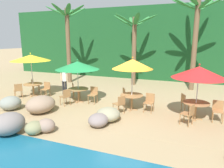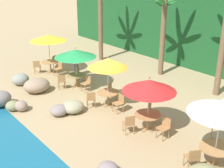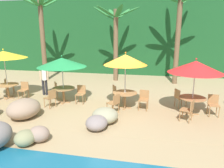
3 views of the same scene
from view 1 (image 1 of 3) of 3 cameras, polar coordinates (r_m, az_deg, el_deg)
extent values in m
plane|color=tan|center=(10.13, 3.60, -6.97)|extent=(120.00, 120.00, 0.00)
cube|color=tan|center=(10.13, 3.60, -6.95)|extent=(18.00, 5.20, 0.01)
cube|color=#194C23|center=(18.35, 12.56, 10.97)|extent=(28.00, 2.40, 6.00)
ellipsoid|color=gray|center=(8.64, -1.05, -8.43)|extent=(1.00, 1.07, 0.57)
ellipsoid|color=gray|center=(8.15, -3.84, -9.99)|extent=(0.78, 0.87, 0.51)
ellipsoid|color=gray|center=(11.08, -26.41, -4.77)|extent=(0.98, 0.99, 0.66)
ellipsoid|color=gray|center=(10.13, -19.21, -5.36)|extent=(1.23, 1.45, 0.78)
ellipsoid|color=gray|center=(8.03, -17.86, -10.94)|extent=(0.67, 0.60, 0.51)
ellipsoid|color=gray|center=(8.62, -1.18, -8.76)|extent=(0.83, 0.77, 0.49)
ellipsoid|color=gray|center=(8.33, -26.83, -9.80)|extent=(1.03, 1.18, 0.79)
ellipsoid|color=#85845B|center=(8.02, -20.84, -11.32)|extent=(0.64, 0.67, 0.48)
cylinder|color=silver|center=(13.05, -21.32, 2.01)|extent=(0.04, 0.04, 2.39)
cone|color=yellow|center=(12.92, -21.70, 6.80)|extent=(2.28, 2.28, 0.36)
sphere|color=yellow|center=(12.90, -21.80, 7.95)|extent=(0.07, 0.07, 0.07)
cube|color=#A37547|center=(13.30, -20.93, -3.00)|extent=(0.60, 0.12, 0.03)
cube|color=#A37547|center=(13.30, -20.93, -3.00)|extent=(0.12, 0.60, 0.03)
cylinder|color=#A37547|center=(13.21, -21.04, -1.52)|extent=(0.09, 0.09, 0.71)
cylinder|color=#A37547|center=(13.14, -21.16, -0.01)|extent=(1.10, 1.10, 0.03)
cylinder|color=#9E7042|center=(12.49, -17.83, -2.74)|extent=(0.04, 0.04, 0.45)
cylinder|color=#9E7042|center=(12.70, -19.14, -2.58)|extent=(0.04, 0.04, 0.45)
cylinder|color=#9E7042|center=(12.77, -16.90, -2.35)|extent=(0.04, 0.04, 0.45)
cylinder|color=#9E7042|center=(12.98, -18.20, -2.21)|extent=(0.04, 0.04, 0.45)
cube|color=#9E7042|center=(12.68, -18.09, -1.42)|extent=(0.44, 0.44, 0.03)
cube|color=#9E7042|center=(12.79, -17.62, -0.37)|extent=(0.42, 0.06, 0.42)
cylinder|color=#9E7042|center=(14.20, -19.52, -1.08)|extent=(0.04, 0.04, 0.45)
cylinder|color=#9E7042|center=(13.85, -19.76, -1.42)|extent=(0.04, 0.04, 0.45)
cylinder|color=#9E7042|center=(14.26, -20.94, -1.13)|extent=(0.04, 0.04, 0.45)
cylinder|color=#9E7042|center=(13.92, -21.21, -1.47)|extent=(0.04, 0.04, 0.45)
cube|color=#9E7042|center=(14.01, -20.43, -0.32)|extent=(0.58, 0.58, 0.03)
cube|color=#9E7042|center=(14.01, -21.29, 0.43)|extent=(0.25, 0.38, 0.42)
cylinder|color=#9E7042|center=(13.24, -25.50, -2.53)|extent=(0.04, 0.04, 0.45)
cylinder|color=#9E7042|center=(13.29, -23.98, -2.33)|extent=(0.04, 0.04, 0.45)
cylinder|color=#9E7042|center=(12.90, -25.25, -2.87)|extent=(0.04, 0.04, 0.45)
cylinder|color=#9E7042|center=(12.95, -23.69, -2.67)|extent=(0.04, 0.04, 0.45)
cube|color=#9E7042|center=(13.04, -24.70, -1.58)|extent=(0.58, 0.58, 0.03)
cube|color=#9E7042|center=(12.80, -24.62, -0.91)|extent=(0.27, 0.37, 0.42)
cylinder|color=silver|center=(11.15, -9.44, 0.29)|extent=(0.04, 0.04, 2.10)
cone|color=#238E47|center=(10.99, -9.61, 5.14)|extent=(2.32, 2.32, 0.43)
sphere|color=#238E47|center=(10.96, -9.67, 6.66)|extent=(0.07, 0.07, 0.07)
cube|color=#A37547|center=(11.41, -9.25, -4.81)|extent=(0.60, 0.12, 0.03)
cube|color=#A37547|center=(11.41, -9.25, -4.81)|extent=(0.12, 0.60, 0.03)
cylinder|color=#A37547|center=(11.31, -9.32, -3.09)|extent=(0.09, 0.09, 0.71)
cylinder|color=#A37547|center=(11.22, -9.38, -1.34)|extent=(1.10, 1.10, 0.03)
cylinder|color=#9E7042|center=(10.74, -4.93, -4.60)|extent=(0.04, 0.04, 0.45)
cylinder|color=#9E7042|center=(10.89, -6.64, -4.40)|extent=(0.04, 0.04, 0.45)
cylinder|color=#9E7042|center=(11.05, -4.16, -4.10)|extent=(0.04, 0.04, 0.45)
cylinder|color=#9E7042|center=(11.20, -5.83, -3.91)|extent=(0.04, 0.04, 0.45)
cube|color=#9E7042|center=(10.90, -5.42, -3.04)|extent=(0.43, 0.43, 0.03)
cube|color=#9E7042|center=(11.03, -5.00, -1.81)|extent=(0.42, 0.05, 0.42)
cylinder|color=#9E7042|center=(12.35, -9.09, -2.46)|extent=(0.04, 0.04, 0.45)
cylinder|color=#9E7042|center=(12.01, -8.86, -2.88)|extent=(0.04, 0.04, 0.45)
cylinder|color=#9E7042|center=(12.31, -10.74, -2.57)|extent=(0.04, 0.04, 0.45)
cylinder|color=#9E7042|center=(11.97, -10.56, -2.99)|extent=(0.04, 0.04, 0.45)
cube|color=#9E7042|center=(12.10, -9.85, -1.62)|extent=(0.59, 0.59, 0.03)
cube|color=#9E7042|center=(12.04, -10.83, -0.78)|extent=(0.29, 0.35, 0.42)
cylinder|color=#9E7042|center=(10.95, -14.21, -4.61)|extent=(0.04, 0.04, 0.45)
cylinder|color=#9E7042|center=(11.13, -12.64, -4.25)|extent=(0.04, 0.04, 0.45)
cylinder|color=#9E7042|center=(10.66, -13.22, -5.02)|extent=(0.04, 0.04, 0.45)
cylinder|color=#9E7042|center=(10.84, -11.62, -4.65)|extent=(0.04, 0.04, 0.45)
cube|color=#9E7042|center=(10.83, -12.98, -3.42)|extent=(0.55, 0.55, 0.03)
cube|color=#9E7042|center=(10.61, -12.46, -2.62)|extent=(0.20, 0.40, 0.42)
cylinder|color=silver|center=(9.78, 5.60, -0.63)|extent=(0.04, 0.04, 2.32)
cone|color=orange|center=(9.60, 5.73, 5.55)|extent=(1.91, 1.91, 0.45)
sphere|color=orange|center=(9.57, 5.77, 7.36)|extent=(0.07, 0.07, 0.07)
cube|color=#A37547|center=(10.10, 5.46, -6.98)|extent=(0.60, 0.12, 0.03)
cube|color=#A37547|center=(10.10, 5.46, -6.98)|extent=(0.12, 0.60, 0.03)
cylinder|color=#A37547|center=(9.99, 5.50, -5.06)|extent=(0.09, 0.09, 0.71)
cylinder|color=#A37547|center=(9.89, 5.54, -3.10)|extent=(1.10, 1.10, 0.03)
cylinder|color=#9E7042|center=(9.56, 10.87, -6.95)|extent=(0.04, 0.04, 0.45)
cylinder|color=#9E7042|center=(9.66, 8.82, -6.67)|extent=(0.04, 0.04, 0.45)
cylinder|color=#9E7042|center=(9.89, 11.45, -6.32)|extent=(0.04, 0.04, 0.45)
cylinder|color=#9E7042|center=(9.98, 9.47, -6.06)|extent=(0.04, 0.04, 0.45)
cube|color=#9E7042|center=(9.70, 10.21, -5.15)|extent=(0.46, 0.46, 0.03)
cube|color=#9E7042|center=(9.82, 10.59, -3.75)|extent=(0.42, 0.08, 0.42)
cylinder|color=#9E7042|center=(11.02, 5.02, -4.16)|extent=(0.04, 0.04, 0.45)
cylinder|color=#9E7042|center=(10.69, 5.50, -4.69)|extent=(0.04, 0.04, 0.45)
cylinder|color=#9E7042|center=(10.94, 3.21, -4.25)|extent=(0.04, 0.04, 0.45)
cylinder|color=#9E7042|center=(10.61, 3.62, -4.80)|extent=(0.04, 0.04, 0.45)
cube|color=#9E7042|center=(10.75, 4.36, -3.25)|extent=(0.58, 0.58, 0.03)
cube|color=#9E7042|center=(10.65, 3.33, -2.29)|extent=(0.25, 0.38, 0.42)
cylinder|color=#9E7042|center=(9.49, 0.31, -6.87)|extent=(0.04, 0.04, 0.45)
cylinder|color=#9E7042|center=(9.71, 1.93, -6.42)|extent=(0.04, 0.04, 0.45)
cylinder|color=#9E7042|center=(9.24, 1.75, -7.42)|extent=(0.04, 0.04, 0.45)
cylinder|color=#9E7042|center=(9.46, 3.38, -6.94)|extent=(0.04, 0.04, 0.45)
cube|color=#9E7042|center=(9.40, 1.85, -5.52)|extent=(0.57, 0.57, 0.03)
cube|color=#9E7042|center=(9.20, 2.69, -4.66)|extent=(0.23, 0.39, 0.42)
cylinder|color=silver|center=(9.28, 22.56, -2.85)|extent=(0.04, 0.04, 2.13)
cone|color=red|center=(9.09, 23.06, 3.05)|extent=(2.20, 2.20, 0.48)
sphere|color=red|center=(9.05, 23.23, 5.03)|extent=(0.07, 0.07, 0.07)
cube|color=#A37547|center=(9.59, 22.03, -8.93)|extent=(0.60, 0.12, 0.03)
cube|color=#A37547|center=(9.59, 22.03, -8.93)|extent=(0.12, 0.60, 0.03)
cylinder|color=#A37547|center=(9.47, 22.21, -6.92)|extent=(0.09, 0.09, 0.71)
cylinder|color=#A37547|center=(9.37, 22.38, -4.87)|extent=(1.10, 1.10, 0.03)
cylinder|color=#9E7042|center=(9.43, 28.44, -8.55)|extent=(0.04, 0.04, 0.45)
cylinder|color=#9E7042|center=(9.39, 26.26, -8.41)|extent=(0.04, 0.04, 0.45)
cylinder|color=#9E7042|center=(9.76, 28.23, -7.84)|extent=(0.04, 0.04, 0.45)
cylinder|color=#9E7042|center=(9.73, 26.13, -7.70)|extent=(0.04, 0.04, 0.45)
cube|color=#9E7042|center=(9.50, 27.41, -6.76)|extent=(0.43, 0.43, 0.03)
cube|color=#9E7042|center=(9.63, 27.42, -5.29)|extent=(0.42, 0.04, 0.42)
cylinder|color=#9E7042|center=(10.47, 20.57, -5.82)|extent=(0.04, 0.04, 0.45)
cylinder|color=#9E7042|center=(10.17, 21.39, -6.43)|extent=(0.04, 0.04, 0.45)
cylinder|color=#9E7042|center=(10.33, 18.75, -5.93)|extent=(0.04, 0.04, 0.45)
cylinder|color=#9E7042|center=(10.02, 19.54, -6.55)|extent=(0.04, 0.04, 0.45)
cube|color=#9E7042|center=(10.17, 20.16, -4.89)|extent=(0.56, 0.56, 0.03)
cube|color=#9E7042|center=(10.04, 19.20, -3.89)|extent=(0.21, 0.39, 0.42)
cylinder|color=#9E7042|center=(8.70, 18.40, -9.36)|extent=(0.04, 0.04, 0.45)
cylinder|color=#9E7042|center=(9.00, 19.42, -8.69)|extent=(0.04, 0.04, 0.45)
cylinder|color=#9E7042|center=(8.56, 20.56, -9.87)|extent=(0.04, 0.04, 0.45)
cylinder|color=#9E7042|center=(8.87, 21.52, -9.16)|extent=(0.04, 0.04, 0.45)
cube|color=#9E7042|center=(8.70, 20.09, -7.79)|extent=(0.55, 0.55, 0.03)
cube|color=#9E7042|center=(8.56, 21.41, -6.83)|extent=(0.20, 0.40, 0.42)
cylinder|color=brown|center=(16.41, -12.07, 10.19)|extent=(0.32, 0.32, 5.62)
ellipsoid|color=#2D7A38|center=(16.03, -10.11, 19.59)|extent=(1.58, 0.51, 0.73)
ellipsoid|color=#2D7A38|center=(16.83, -9.75, 19.08)|extent=(1.16, 1.43, 0.87)
ellipsoid|color=#2D7A38|center=(17.32, -11.83, 19.04)|extent=(0.88, 1.60, 0.67)
ellipsoid|color=#2D7A38|center=(17.23, -13.93, 18.87)|extent=(1.54, 1.01, 0.77)
ellipsoid|color=#2D7A38|center=(16.68, -15.41, 19.00)|extent=(1.55, 0.94, 0.78)
ellipsoid|color=#2D7A38|center=(15.91, -14.46, 19.38)|extent=(0.51, 1.56, 0.80)
ellipsoid|color=#2D7A38|center=(15.73, -12.13, 19.71)|extent=(1.29, 1.43, 0.69)
cylinder|color=brown|center=(15.25, 6.14, 8.89)|extent=(0.32, 0.32, 4.89)
ellipsoid|color=#2D7A38|center=(15.16, 9.52, 17.34)|extent=(1.59, 0.50, 0.70)
ellipsoid|color=#2D7A38|center=(15.86, 8.50, 16.92)|extent=(1.05, 1.47, 0.88)
ellipsoid|color=#2D7A38|center=(16.07, 5.64, 16.96)|extent=(1.03, 1.49, 0.85)
ellipsoid|color=#2D7A38|center=(15.37, 3.17, 17.08)|extent=(1.49, 0.62, 0.95)
ellipsoid|color=#2D7A38|center=(14.83, 3.65, 17.53)|extent=(1.26, 1.42, 0.75)
ellipsoid|color=#2D7A38|center=(14.48, 6.84, 17.55)|extent=(0.94, 1.55, 0.78)
cylinder|color=brown|center=(14.55, 22.01, 9.65)|extent=(0.32, 0.32, 5.77)
ellipsoid|color=#2D7A38|center=(14.78, 26.76, 19.75)|extent=(1.79, 0.42, 0.84)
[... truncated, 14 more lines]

